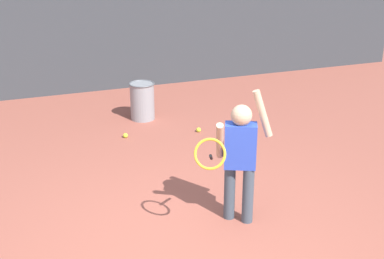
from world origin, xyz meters
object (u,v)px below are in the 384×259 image
(ball_hopper, at_px, (142,101))
(tennis_ball_0, at_px, (125,135))
(tennis_player, at_px, (239,153))
(tennis_ball_3, at_px, (199,130))

(ball_hopper, distance_m, tennis_ball_0, 0.82)
(ball_hopper, bearing_deg, tennis_ball_0, -123.16)
(tennis_player, bearing_deg, ball_hopper, 116.62)
(tennis_player, distance_m, ball_hopper, 3.20)
(tennis_ball_0, bearing_deg, ball_hopper, 56.84)
(tennis_player, bearing_deg, tennis_ball_0, 126.71)
(ball_hopper, distance_m, tennis_ball_3, 1.03)
(ball_hopper, height_order, tennis_ball_3, ball_hopper)
(tennis_ball_0, bearing_deg, tennis_player, -78.09)
(ball_hopper, bearing_deg, tennis_player, -88.18)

